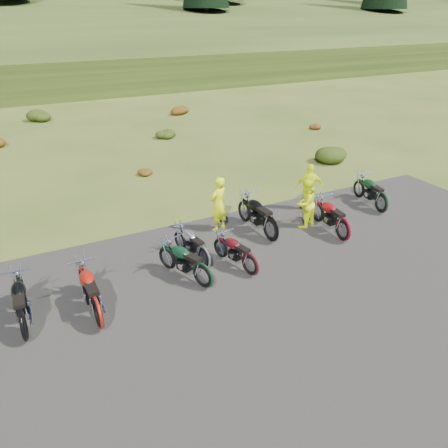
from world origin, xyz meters
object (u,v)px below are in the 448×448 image
motorcycle_0 (27,339)px  person_middle (219,205)px  motorcycle_7 (380,213)px  motorcycle_3 (204,268)px

motorcycle_0 → person_middle: size_ratio=1.16×
motorcycle_0 → motorcycle_7: 12.08m
motorcycle_3 → motorcycle_7: bearing=-96.3°
motorcycle_3 → motorcycle_7: (7.20, 0.49, 0.00)m
motorcycle_0 → motorcycle_3: bearing=-76.8°
motorcycle_3 → person_middle: size_ratio=1.02×
motorcycle_0 → motorcycle_7: (11.99, 1.43, 0.00)m
motorcycle_7 → motorcycle_0: bearing=105.8°
motorcycle_7 → person_middle: 6.03m
motorcycle_0 → motorcycle_7: size_ratio=1.01×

